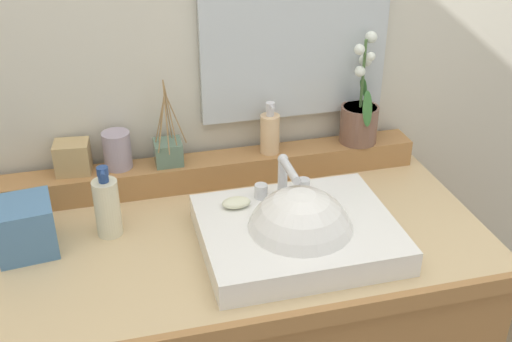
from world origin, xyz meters
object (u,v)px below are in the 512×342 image
(tumbler_cup, at_px, (117,150))
(soap_dispenser, at_px, (270,132))
(potted_plant, at_px, (360,116))
(lotion_bottle, at_px, (107,206))
(sink_basin, at_px, (299,237))
(reed_diffuser, at_px, (168,151))
(soap_bar, at_px, (236,203))
(trinket_box, at_px, (73,157))
(tissue_box, at_px, (25,227))

(tumbler_cup, bearing_deg, soap_dispenser, -2.15)
(potted_plant, bearing_deg, lotion_bottle, -165.55)
(sink_basin, distance_m, soap_dispenser, 0.37)
(soap_dispenser, bearing_deg, potted_plant, 0.68)
(reed_diffuser, bearing_deg, lotion_bottle, -132.63)
(reed_diffuser, bearing_deg, soap_bar, -61.90)
(soap_dispenser, xyz_separation_m, tumbler_cup, (-0.41, 0.02, -0.01))
(reed_diffuser, xyz_separation_m, trinket_box, (-0.25, 0.01, 0.01))
(sink_basin, relative_size, potted_plant, 1.43)
(potted_plant, relative_size, lotion_bottle, 1.72)
(trinket_box, distance_m, tissue_box, 0.25)
(tumbler_cup, bearing_deg, trinket_box, 178.83)
(soap_dispenser, distance_m, tumbler_cup, 0.41)
(tumbler_cup, xyz_separation_m, trinket_box, (-0.11, 0.00, -0.01))
(soap_bar, bearing_deg, tissue_box, 175.86)
(lotion_bottle, bearing_deg, reed_diffuser, 47.37)
(lotion_bottle, bearing_deg, trinket_box, 110.30)
(sink_basin, relative_size, trinket_box, 5.10)
(soap_dispenser, bearing_deg, trinket_box, 178.06)
(tissue_box, bearing_deg, soap_dispenser, 17.52)
(reed_diffuser, bearing_deg, sink_basin, -54.43)
(tumbler_cup, height_order, reed_diffuser, reed_diffuser)
(sink_basin, height_order, tissue_box, sink_basin)
(trinket_box, relative_size, tissue_box, 0.68)
(soap_bar, bearing_deg, lotion_bottle, 169.44)
(sink_basin, distance_m, trinket_box, 0.63)
(trinket_box, bearing_deg, tumbler_cup, 5.12)
(reed_diffuser, relative_size, lotion_bottle, 1.29)
(reed_diffuser, distance_m, trinket_box, 0.25)
(soap_bar, distance_m, soap_dispenser, 0.29)
(trinket_box, bearing_deg, lotion_bottle, -63.40)
(tumbler_cup, bearing_deg, tissue_box, -136.41)
(sink_basin, relative_size, tumbler_cup, 4.49)
(lotion_bottle, distance_m, tissue_box, 0.19)
(reed_diffuser, bearing_deg, potted_plant, -0.30)
(sink_basin, distance_m, lotion_bottle, 0.46)
(soap_dispenser, relative_size, trinket_box, 1.67)
(trinket_box, bearing_deg, soap_dispenser, 4.36)
(sink_basin, distance_m, soap_bar, 0.17)
(tumbler_cup, height_order, tissue_box, tumbler_cup)
(tumbler_cup, relative_size, tissue_box, 0.77)
(potted_plant, height_order, soap_dispenser, potted_plant)
(soap_dispenser, distance_m, reed_diffuser, 0.28)
(potted_plant, bearing_deg, trinket_box, 178.93)
(soap_bar, xyz_separation_m, potted_plant, (0.41, 0.24, 0.08))
(tumbler_cup, bearing_deg, reed_diffuser, -4.11)
(potted_plant, distance_m, lotion_bottle, 0.74)
(trinket_box, bearing_deg, potted_plant, 5.23)
(sink_basin, distance_m, reed_diffuser, 0.44)
(soap_bar, relative_size, lotion_bottle, 0.38)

